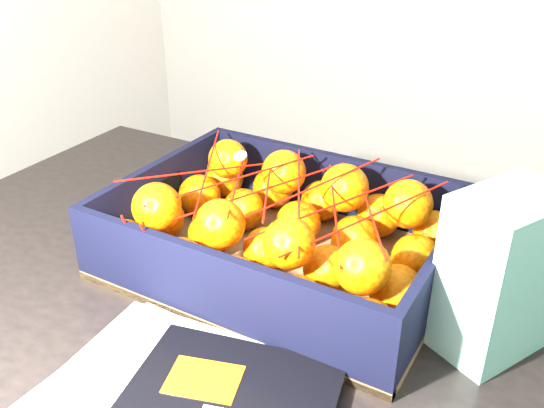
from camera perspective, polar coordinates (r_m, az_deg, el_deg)
The scene contains 5 objects.
table at distance 0.83m, azimuth -0.77°, elevation -14.97°, with size 1.21×0.82×0.75m.
produce_crate at distance 0.82m, azimuth 1.06°, elevation -4.00°, with size 0.44×0.33×0.11m.
clementine_heap at distance 0.81m, azimuth 1.02°, elevation -2.33°, with size 0.42×0.32×0.12m.
mesh_net at distance 0.78m, azimuth 0.15°, elevation 0.87°, with size 0.37×0.29×0.10m.
retail_carton at distance 0.70m, azimuth 21.10°, elevation -6.21°, with size 0.08×0.13×0.19m, color white.
Camera 1 is at (0.17, -0.50, 1.22)m, focal length 39.33 mm.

